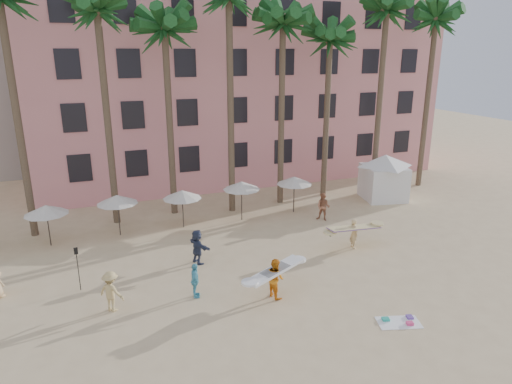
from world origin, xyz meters
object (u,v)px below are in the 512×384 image
Objects in this scene: pink_hotel at (234,85)px; cabana at (384,173)px; carrier_yellow at (354,231)px; carrier_white at (275,277)px.

cabana is (7.82, -13.06, -5.93)m from pink_hotel.
cabana reaches higher than carrier_yellow.
carrier_white reaches higher than carrier_yellow.
carrier_yellow is (0.59, -20.28, -6.99)m from pink_hotel.
carrier_yellow is (-7.23, -7.22, -1.05)m from cabana.
carrier_white is (-5.89, -23.75, -6.98)m from pink_hotel.
pink_hotel is 25.45m from carrier_white.
pink_hotel is at bearing 91.66° from carrier_yellow.
carrier_yellow is at bearing 28.22° from carrier_white.
pink_hotel reaches higher than cabana.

